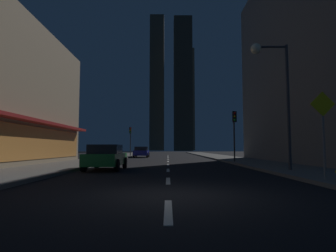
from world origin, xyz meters
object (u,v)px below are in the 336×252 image
(fire_hydrant_far_left, at_px, (98,158))
(street_lamp_right, at_px, (271,75))
(car_parked_near, at_px, (106,157))
(traffic_light_far_left, at_px, (130,135))
(pedestrian_crossing_sign, at_px, (323,127))
(traffic_light_near_right, at_px, (234,125))
(car_parked_far, at_px, (141,152))

(fire_hydrant_far_left, height_order, street_lamp_right, street_lamp_right)
(car_parked_near, distance_m, fire_hydrant_far_left, 7.94)
(fire_hydrant_far_left, relative_size, traffic_light_far_left, 0.16)
(fire_hydrant_far_left, bearing_deg, pedestrian_crossing_sign, -50.39)
(traffic_light_near_right, height_order, street_lamp_right, street_lamp_right)
(car_parked_near, bearing_deg, traffic_light_near_right, 37.21)
(pedestrian_crossing_sign, bearing_deg, car_parked_far, 108.05)
(car_parked_far, height_order, fire_hydrant_far_left, car_parked_far)
(car_parked_near, bearing_deg, pedestrian_crossing_sign, -34.42)
(car_parked_near, distance_m, car_parked_far, 21.93)
(fire_hydrant_far_left, height_order, traffic_light_far_left, traffic_light_far_left)
(traffic_light_near_right, bearing_deg, pedestrian_crossing_sign, -89.57)
(car_parked_near, relative_size, fire_hydrant_far_left, 6.48)
(car_parked_far, height_order, pedestrian_crossing_sign, pedestrian_crossing_sign)
(car_parked_near, height_order, traffic_light_near_right, traffic_light_near_right)
(car_parked_far, bearing_deg, fire_hydrant_far_left, -99.11)
(traffic_light_near_right, bearing_deg, car_parked_far, 121.21)
(fire_hydrant_far_left, bearing_deg, traffic_light_near_right, -3.43)
(car_parked_far, xyz_separation_m, fire_hydrant_far_left, (-2.30, -14.34, -0.29))
(street_lamp_right, xyz_separation_m, pedestrian_crossing_sign, (0.22, -4.30, -3.05))
(car_parked_near, relative_size, traffic_light_far_left, 1.01)
(car_parked_near, bearing_deg, traffic_light_far_left, 94.38)
(traffic_light_near_right, xyz_separation_m, pedestrian_crossing_sign, (0.10, -13.21, -1.18))
(car_parked_near, relative_size, street_lamp_right, 0.64)
(fire_hydrant_far_left, xyz_separation_m, pedestrian_crossing_sign, (11.50, -13.90, 1.56))
(car_parked_far, distance_m, pedestrian_crossing_sign, 29.72)
(car_parked_near, xyz_separation_m, fire_hydrant_far_left, (-2.30, 7.59, -0.29))
(traffic_light_far_left, bearing_deg, fire_hydrant_far_left, -91.33)
(fire_hydrant_far_left, xyz_separation_m, traffic_light_far_left, (0.40, 17.20, 2.74))
(street_lamp_right, bearing_deg, pedestrian_crossing_sign, -87.07)
(car_parked_near, distance_m, traffic_light_near_right, 11.69)
(traffic_light_near_right, relative_size, street_lamp_right, 0.64)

